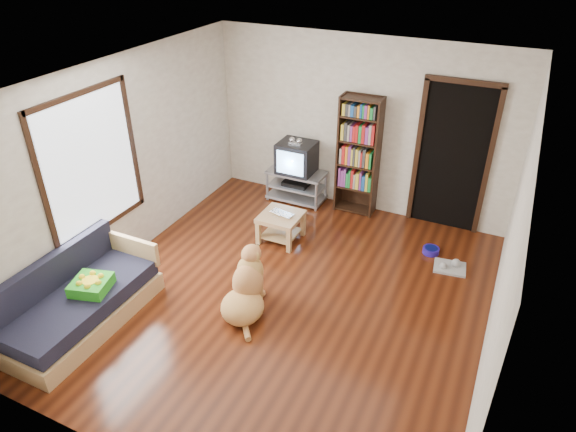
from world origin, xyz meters
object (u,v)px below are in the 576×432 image
at_px(tv_stand, 296,185).
at_px(coffee_table, 281,222).
at_px(green_cushion, 91,285).
at_px(bookshelf, 359,150).
at_px(laptop, 280,215).
at_px(sofa, 80,303).
at_px(crt_tv, 297,157).
at_px(dog_bowl, 431,250).
at_px(dog, 246,290).
at_px(grey_rag, 450,268).

bearing_deg(tv_stand, coffee_table, -75.89).
bearing_deg(green_cushion, bookshelf, 47.61).
relative_size(laptop, tv_stand, 0.37).
bearing_deg(sofa, crt_tv, 75.07).
bearing_deg(dog_bowl, tv_stand, 165.35).
relative_size(dog_bowl, dog, 0.24).
distance_m(crt_tv, bookshelf, 0.99).
bearing_deg(laptop, dog_bowl, 28.13).
relative_size(laptop, dog_bowl, 1.51).
relative_size(green_cushion, crt_tv, 0.66).
bearing_deg(dog, dog_bowl, 50.93).
bearing_deg(dog_bowl, green_cushion, -136.82).
bearing_deg(sofa, tv_stand, 74.98).
xyz_separation_m(tv_stand, coffee_table, (0.29, -1.16, 0.01)).
bearing_deg(tv_stand, sofa, -105.02).
distance_m(laptop, crt_tv, 1.29).
distance_m(green_cushion, dog_bowl, 4.31).
distance_m(laptop, dog, 1.52).
relative_size(crt_tv, coffee_table, 1.05).
relative_size(grey_rag, dog, 0.44).
xyz_separation_m(laptop, crt_tv, (-0.29, 1.21, 0.33)).
bearing_deg(crt_tv, dog, -77.60).
bearing_deg(green_cushion, laptop, 48.07).
bearing_deg(tv_stand, dog_bowl, -14.65).
bearing_deg(crt_tv, sofa, -104.93).
bearing_deg(dog, coffee_table, 101.25).
height_order(dog_bowl, grey_rag, dog_bowl).
bearing_deg(dog, green_cushion, -149.22).
bearing_deg(coffee_table, dog, -78.75).
distance_m(laptop, bookshelf, 1.55).
height_order(crt_tv, dog, crt_tv).
xyz_separation_m(grey_rag, dog, (-1.98, -1.83, 0.27)).
distance_m(laptop, coffee_table, 0.14).
bearing_deg(grey_rag, tv_stand, 161.84).
bearing_deg(coffee_table, green_cushion, -115.67).
relative_size(laptop, crt_tv, 0.57).
relative_size(grey_rag, sofa, 0.22).
bearing_deg(crt_tv, dog_bowl, -15.17).
bearing_deg(grey_rag, green_cushion, -141.93).
height_order(sofa, dog, sofa).
height_order(tv_stand, crt_tv, crt_tv).
bearing_deg(coffee_table, laptop, -90.00).
height_order(tv_stand, bookshelf, bookshelf).
bearing_deg(sofa, dog, 31.54).
relative_size(green_cushion, sofa, 0.21).
bearing_deg(tv_stand, grey_rag, -18.16).
distance_m(green_cushion, laptop, 2.61).
height_order(grey_rag, crt_tv, crt_tv).
xyz_separation_m(grey_rag, tv_stand, (-2.58, 0.85, 0.25)).
bearing_deg(grey_rag, dog_bowl, 140.19).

